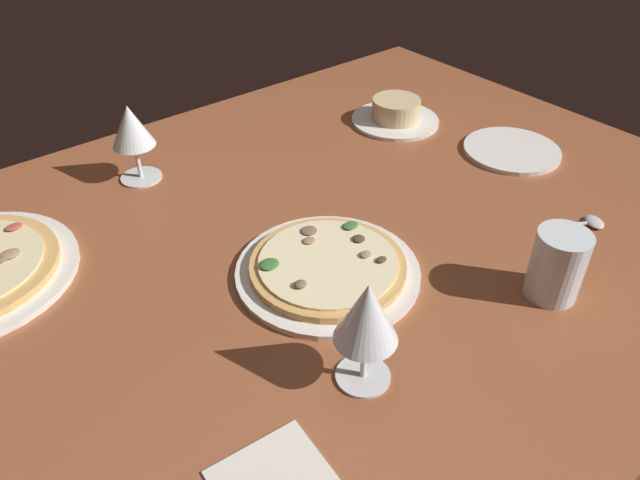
{
  "coord_description": "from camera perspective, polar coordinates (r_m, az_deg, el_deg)",
  "views": [
    {
      "loc": [
        -48.41,
        -61.27,
        62.75
      ],
      "look_at": [
        -1.97,
        -4.28,
        7.0
      ],
      "focal_mm": 33.71,
      "sensor_mm": 36.0,
      "label": 1
    }
  ],
  "objects": [
    {
      "name": "pizza_main",
      "position": [
        0.9,
        0.74,
        -2.67
      ],
      "size": [
        27.8,
        27.8,
        3.39
      ],
      "color": "silver",
      "rests_on": "dining_table"
    },
    {
      "name": "wine_glass_far",
      "position": [
        0.69,
        4.46,
        -7.19
      ],
      "size": [
        7.74,
        7.74,
        15.3
      ],
      "color": "silver",
      "rests_on": "dining_table"
    },
    {
      "name": "ramekin_on_saucer",
      "position": [
        1.34,
        7.19,
        11.84
      ],
      "size": [
        18.95,
        18.95,
        5.28
      ],
      "color": "silver",
      "rests_on": "dining_table"
    },
    {
      "name": "spoon",
      "position": [
        1.1,
        24.14,
        1.51
      ],
      "size": [
        9.19,
        6.82,
        1.0
      ],
      "color": "silver",
      "rests_on": "dining_table"
    },
    {
      "name": "water_glass",
      "position": [
        0.91,
        21.5,
        -2.53
      ],
      "size": [
        7.55,
        7.55,
        10.5
      ],
      "color": "silver",
      "rests_on": "dining_table"
    },
    {
      "name": "wine_glass_near",
      "position": [
        1.13,
        -17.47,
        10.01
      ],
      "size": [
        7.7,
        7.7,
        14.61
      ],
      "color": "silver",
      "rests_on": "dining_table"
    },
    {
      "name": "dining_table",
      "position": [
        0.99,
        -0.68,
        -0.71
      ],
      "size": [
        150.0,
        110.0,
        4.0
      ],
      "primitive_type": "cube",
      "color": "brown",
      "rests_on": "ground"
    },
    {
      "name": "side_plate",
      "position": [
        1.27,
        17.74,
        8.11
      ],
      "size": [
        19.09,
        19.09,
        0.9
      ],
      "primitive_type": "cylinder",
      "color": "silver",
      "rests_on": "dining_table"
    }
  ]
}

